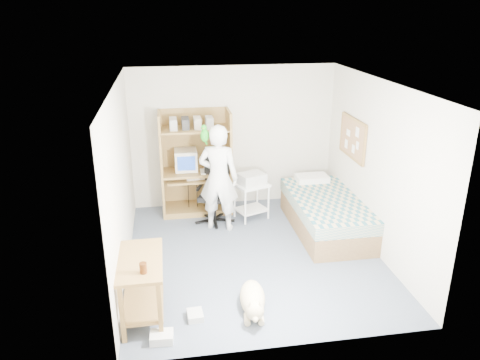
{
  "coord_description": "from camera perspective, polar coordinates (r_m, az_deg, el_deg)",
  "views": [
    {
      "loc": [
        -1.17,
        -5.96,
        3.46
      ],
      "look_at": [
        -0.15,
        0.36,
        1.05
      ],
      "focal_mm": 35.0,
      "sensor_mm": 36.0,
      "label": 1
    }
  ],
  "objects": [
    {
      "name": "pencil_cup",
      "position": [
        8.09,
        -3.12,
        1.56
      ],
      "size": [
        0.08,
        0.08,
        0.12
      ],
      "primitive_type": "cylinder",
      "color": "gold",
      "rests_on": "computer_hutch"
    },
    {
      "name": "crt_monitor",
      "position": [
        8.11,
        -6.62,
        2.45
      ],
      "size": [
        0.38,
        0.41,
        0.36
      ],
      "rotation": [
        0.0,
        0.0,
        -0.01
      ],
      "color": "beige",
      "rests_on": "computer_hutch"
    },
    {
      "name": "parrot",
      "position": [
        7.2,
        -4.34,
        5.59
      ],
      "size": [
        0.13,
        0.22,
        0.35
      ],
      "rotation": [
        0.0,
        0.0,
        -0.34
      ],
      "color": "#159115",
      "rests_on": "person"
    },
    {
      "name": "printer_cart",
      "position": [
        7.95,
        1.41,
        -1.87
      ],
      "size": [
        0.64,
        0.58,
        0.63
      ],
      "rotation": [
        0.0,
        0.0,
        0.37
      ],
      "color": "white",
      "rests_on": "floor"
    },
    {
      "name": "person",
      "position": [
        7.43,
        -2.63,
        0.24
      ],
      "size": [
        0.74,
        0.6,
        1.75
      ],
      "primitive_type": "imported",
      "rotation": [
        0.0,
        0.0,
        2.8
      ],
      "color": "white",
      "rests_on": "floor"
    },
    {
      "name": "wall_left",
      "position": [
        6.38,
        -14.28,
        -0.28
      ],
      "size": [
        0.02,
        4.0,
        2.5
      ],
      "primitive_type": "cube",
      "color": "beige",
      "rests_on": "floor"
    },
    {
      "name": "side_desk",
      "position": [
        5.62,
        -11.91,
        -11.74
      ],
      "size": [
        0.5,
        1.0,
        0.75
      ],
      "color": "brown",
      "rests_on": "floor"
    },
    {
      "name": "printer",
      "position": [
        7.84,
        1.43,
        0.17
      ],
      "size": [
        0.51,
        0.45,
        0.18
      ],
      "primitive_type": "cube",
      "rotation": [
        0.0,
        0.0,
        0.37
      ],
      "color": "beige",
      "rests_on": "printer_cart"
    },
    {
      "name": "ceiling",
      "position": [
        6.15,
        1.92,
        11.64
      ],
      "size": [
        3.6,
        4.0,
        0.02
      ],
      "primitive_type": "cube",
      "color": "white",
      "rests_on": "wall_back"
    },
    {
      "name": "corkboard",
      "position": [
        7.73,
        13.57,
        4.98
      ],
      "size": [
        0.04,
        0.94,
        0.66
      ],
      "color": "#976A43",
      "rests_on": "wall_right"
    },
    {
      "name": "floor",
      "position": [
        6.99,
        1.67,
        -9.05
      ],
      "size": [
        4.0,
        4.0,
        0.0
      ],
      "primitive_type": "plane",
      "color": "#485362",
      "rests_on": "ground"
    },
    {
      "name": "bed",
      "position": [
        7.71,
        10.38,
        -4.03
      ],
      "size": [
        1.02,
        2.02,
        0.66
      ],
      "color": "brown",
      "rests_on": "floor"
    },
    {
      "name": "computer_hutch",
      "position": [
        8.15,
        -5.42,
        1.65
      ],
      "size": [
        1.2,
        0.63,
        1.8
      ],
      "color": "brown",
      "rests_on": "floor"
    },
    {
      "name": "drink_glass",
      "position": [
        5.2,
        -11.72,
        -10.46
      ],
      "size": [
        0.08,
        0.08,
        0.12
      ],
      "primitive_type": "cylinder",
      "color": "#42200A",
      "rests_on": "side_desk"
    },
    {
      "name": "dog",
      "position": [
        5.77,
        1.57,
        -14.35
      ],
      "size": [
        0.37,
        0.95,
        0.35
      ],
      "rotation": [
        0.0,
        0.0,
        -0.11
      ],
      "color": "beige",
      "rests_on": "floor"
    },
    {
      "name": "floor_box_b",
      "position": [
        5.73,
        -5.49,
        -16.1
      ],
      "size": [
        0.19,
        0.23,
        0.08
      ],
      "primitive_type": "cube",
      "rotation": [
        0.0,
        0.0,
        0.06
      ],
      "color": "beige",
      "rests_on": "floor"
    },
    {
      "name": "wall_back",
      "position": [
        8.34,
        -0.83,
        5.27
      ],
      "size": [
        3.6,
        0.02,
        2.5
      ],
      "primitive_type": "cube",
      "color": "beige",
      "rests_on": "floor"
    },
    {
      "name": "wall_right",
      "position": [
        7.02,
        16.38,
        1.41
      ],
      "size": [
        0.02,
        4.0,
        2.5
      ],
      "primitive_type": "cube",
      "color": "beige",
      "rests_on": "floor"
    },
    {
      "name": "office_chair",
      "position": [
        7.89,
        -3.06,
        -2.41
      ],
      "size": [
        0.6,
        0.61,
        1.05
      ],
      "rotation": [
        0.0,
        0.0,
        -0.34
      ],
      "color": "black",
      "rests_on": "floor"
    },
    {
      "name": "keyboard",
      "position": [
        8.05,
        -4.96,
        0.29
      ],
      "size": [
        0.46,
        0.19,
        0.03
      ],
      "primitive_type": "cube",
      "rotation": [
        0.0,
        0.0,
        0.07
      ],
      "color": "beige",
      "rests_on": "computer_hutch"
    },
    {
      "name": "floor_box_a",
      "position": [
        5.46,
        -9.53,
        -18.38
      ],
      "size": [
        0.26,
        0.21,
        0.1
      ],
      "primitive_type": "cube",
      "rotation": [
        0.0,
        0.0,
        -0.06
      ],
      "color": "white",
      "rests_on": "floor"
    }
  ]
}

